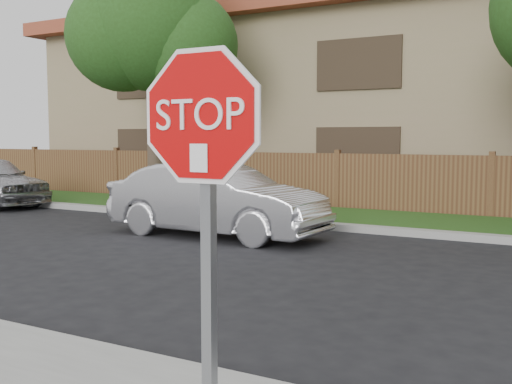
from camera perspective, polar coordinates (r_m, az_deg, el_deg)
The scene contains 6 objects.
far_curb at distance 12.61m, azimuth 19.43°, elevation -4.04°, with size 70.00×0.30×0.15m, color gray.
grass_strip at distance 14.22m, azimuth 20.54°, elevation -3.11°, with size 70.00×3.00×0.12m, color #1E4714.
fence at distance 15.72m, azimuth 21.48°, elevation 0.34°, with size 70.00×0.12×1.60m, color #4E2E1B.
tree_left at distance 17.86m, azimuth -10.01°, elevation 15.41°, with size 4.80×3.90×7.78m.
stop_sign at distance 3.21m, azimuth -5.02°, elevation 1.48°, with size 1.01×0.13×2.55m.
sedan_left at distance 12.32m, azimuth -3.78°, elevation -0.73°, with size 1.62×4.64×1.53m, color silver.
Camera 1 is at (2.01, -4.14, 2.04)m, focal length 42.00 mm.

